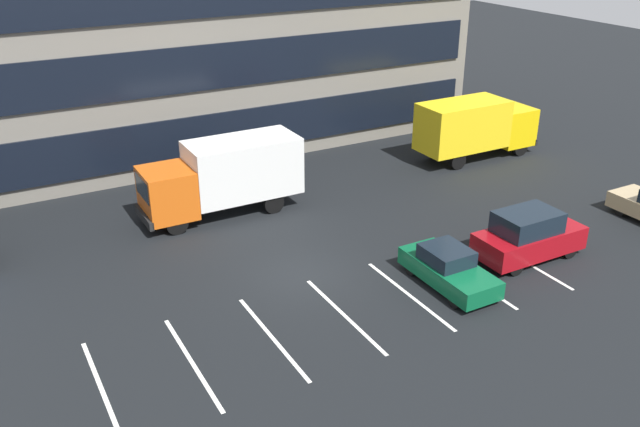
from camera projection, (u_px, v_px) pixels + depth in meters
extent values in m
plane|color=black|center=(301.00, 274.00, 26.62)|extent=(120.00, 120.00, 0.00)
cube|color=black|center=(191.00, 138.00, 35.64)|extent=(34.85, 0.16, 2.30)
cube|color=black|center=(186.00, 70.00, 34.15)|extent=(34.85, 0.16, 2.30)
cube|color=silver|center=(102.00, 390.00, 20.28)|extent=(0.14, 5.40, 0.01)
cube|color=silver|center=(192.00, 362.00, 21.52)|extent=(0.14, 5.40, 0.01)
cube|color=silver|center=(272.00, 337.00, 22.75)|extent=(0.14, 5.40, 0.01)
cube|color=silver|center=(344.00, 315.00, 23.98)|extent=(0.14, 5.40, 0.01)
cube|color=silver|center=(409.00, 295.00, 25.21)|extent=(0.14, 5.40, 0.01)
cube|color=silver|center=(468.00, 277.00, 26.44)|extent=(0.14, 5.40, 0.01)
cube|color=silver|center=(522.00, 260.00, 27.67)|extent=(0.14, 5.40, 0.01)
cube|color=#D85914|center=(167.00, 193.00, 30.02)|extent=(2.16, 2.36, 2.16)
cube|color=black|center=(142.00, 188.00, 29.37)|extent=(0.06, 1.98, 0.95)
cube|color=white|center=(243.00, 167.00, 31.39)|extent=(5.11, 2.46, 2.65)
cube|color=black|center=(144.00, 217.00, 29.91)|extent=(0.20, 2.36, 0.39)
cylinder|color=black|center=(177.00, 224.00, 29.66)|extent=(0.98, 0.29, 0.98)
cylinder|color=black|center=(163.00, 207.00, 31.27)|extent=(0.98, 0.29, 0.98)
cylinder|color=black|center=(273.00, 203.00, 31.71)|extent=(0.98, 0.29, 0.98)
cylinder|color=black|center=(256.00, 188.00, 33.32)|extent=(0.98, 0.29, 0.98)
cube|color=yellow|center=(510.00, 125.00, 39.24)|extent=(2.11, 2.30, 2.11)
cube|color=black|center=(524.00, 116.00, 39.52)|extent=(0.06, 1.93, 0.93)
cube|color=yellow|center=(463.00, 125.00, 37.46)|extent=(4.98, 2.40, 2.59)
cube|color=black|center=(522.00, 137.00, 40.11)|extent=(0.19, 2.30, 0.38)
cylinder|color=black|center=(496.00, 138.00, 40.47)|extent=(0.96, 0.29, 0.96)
cylinder|color=black|center=(520.00, 147.00, 38.90)|extent=(0.96, 0.29, 0.96)
cylinder|color=black|center=(435.00, 150.00, 38.47)|extent=(0.96, 0.29, 0.96)
cylinder|color=black|center=(458.00, 161.00, 36.90)|extent=(0.96, 0.29, 0.96)
cylinder|color=black|center=(621.00, 209.00, 31.46)|extent=(0.23, 0.62, 0.62)
cube|color=#0C5933|center=(449.00, 272.00, 25.61)|extent=(1.74, 4.17, 0.68)
cube|color=black|center=(446.00, 255.00, 25.51)|extent=(1.54, 1.75, 0.58)
cylinder|color=black|center=(487.00, 290.00, 25.00)|extent=(0.21, 0.58, 0.58)
cylinder|color=black|center=(455.00, 300.00, 24.33)|extent=(0.21, 0.58, 0.58)
cylinder|color=black|center=(442.00, 259.00, 27.12)|extent=(0.21, 0.58, 0.58)
cylinder|color=black|center=(411.00, 268.00, 26.46)|extent=(0.21, 0.58, 0.58)
cube|color=maroon|center=(529.00, 241.00, 27.58)|extent=(4.57, 1.94, 0.94)
cube|color=black|center=(528.00, 222.00, 27.10)|extent=(2.52, 1.71, 0.85)
cylinder|color=black|center=(539.00, 234.00, 29.07)|extent=(0.68, 0.22, 0.68)
cylinder|color=black|center=(569.00, 250.00, 27.72)|extent=(0.68, 0.22, 0.68)
cylinder|color=black|center=(486.00, 249.00, 27.78)|extent=(0.68, 0.22, 0.68)
cylinder|color=black|center=(516.00, 267.00, 26.43)|extent=(0.68, 0.22, 0.68)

